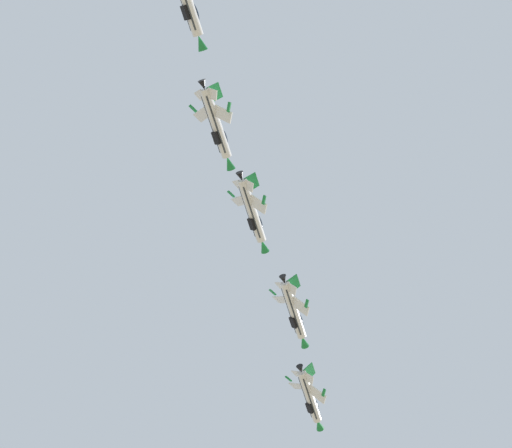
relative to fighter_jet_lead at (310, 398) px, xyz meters
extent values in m
cylinder|color=silver|center=(-0.21, -0.19, 0.00)|extent=(10.08, 9.26, 1.70)
cube|color=#2D3338|center=(-0.43, 0.06, -0.33)|extent=(8.38, 7.68, 1.31)
cone|color=#197A38|center=(5.12, 4.58, 0.00)|extent=(2.83, 2.77, 1.56)
cone|color=black|center=(-5.25, -4.68, 0.00)|extent=(2.10, 2.08, 1.36)
ellipsoid|color=#192333|center=(2.06, 1.23, 0.44)|extent=(3.42, 3.29, 1.56)
cube|color=black|center=(1.01, 1.68, -0.57)|extent=(2.55, 2.49, 1.37)
cube|color=silver|center=(-2.75, 0.08, 1.80)|extent=(2.58, 3.44, 3.14)
cube|color=#197A38|center=(-4.56, 0.43, 3.30)|extent=(1.68, 0.93, 0.57)
cube|color=silver|center=(-0.32, -2.65, -1.93)|extent=(3.55, 2.85, 3.14)
cube|color=#197A38|center=(-0.17, -4.49, -3.43)|extent=(1.08, 1.69, 0.57)
cube|color=silver|center=(-4.73, -2.79, 1.09)|extent=(2.16, 2.13, 1.68)
cube|color=silver|center=(-3.31, -4.38, -1.09)|extent=(2.23, 2.26, 1.68)
cube|color=#197A38|center=(-2.93, -4.35, 1.26)|extent=(3.27, 3.22, 1.96)
cylinder|color=silver|center=(-13.03, -14.39, 1.25)|extent=(10.08, 9.26, 1.70)
cube|color=#2D3338|center=(-13.27, -14.13, 0.94)|extent=(8.35, 7.64, 1.36)
cone|color=#197A38|center=(-7.70, -9.63, 1.25)|extent=(2.83, 2.77, 1.56)
cone|color=black|center=(-18.07, -18.89, 1.25)|extent=(2.10, 2.08, 1.36)
ellipsoid|color=#192333|center=(-10.74, -12.99, 1.66)|extent=(3.42, 3.29, 1.55)
cube|color=black|center=(-11.83, -12.50, 0.72)|extent=(2.54, 2.48, 1.38)
cube|color=silver|center=(-15.49, -14.22, 3.17)|extent=(2.53, 3.26, 3.32)
cube|color=#197A38|center=(-17.23, -13.94, 4.76)|extent=(1.68, 0.91, 0.58)
cube|color=silver|center=(-13.22, -16.76, -0.79)|extent=(3.37, 2.78, 3.32)
cube|color=#197A38|center=(-13.14, -18.52, -2.38)|extent=(1.07, 1.69, 0.58)
cube|color=silver|center=(-17.50, -17.05, 2.40)|extent=(2.13, 2.04, 1.77)
cube|color=silver|center=(-16.17, -18.53, 0.09)|extent=(2.15, 2.21, 1.77)
cube|color=#197A38|center=(-15.70, -18.61, 2.43)|extent=(3.34, 3.30, 1.85)
cylinder|color=silver|center=(-29.64, -26.78, 3.01)|extent=(10.08, 9.26, 1.70)
cube|color=#2D3338|center=(-29.87, -26.52, 2.71)|extent=(8.34, 7.64, 1.36)
cone|color=#197A38|center=(-24.30, -22.02, 3.01)|extent=(2.83, 2.77, 1.56)
cone|color=black|center=(-34.67, -31.28, 3.01)|extent=(2.10, 2.08, 1.36)
ellipsoid|color=#192333|center=(-27.34, -25.39, 3.42)|extent=(3.42, 3.29, 1.55)
cube|color=black|center=(-28.44, -24.89, 2.49)|extent=(2.54, 2.47, 1.38)
cube|color=silver|center=(-32.08, -26.62, 4.95)|extent=(2.53, 3.24, 3.34)
cube|color=#197A38|center=(-33.82, -26.35, 6.55)|extent=(1.68, 0.91, 0.58)
cube|color=silver|center=(-29.84, -29.14, 0.97)|extent=(3.35, 2.77, 3.34)
cube|color=#197A38|center=(-29.77, -30.89, -0.64)|extent=(1.06, 1.69, 0.58)
cube|color=silver|center=(-34.10, -29.45, 4.18)|extent=(2.12, 2.03, 1.78)
cube|color=silver|center=(-32.78, -30.92, 1.85)|extent=(2.14, 2.21, 1.78)
cube|color=#197A38|center=(-32.30, -31.01, 4.18)|extent=(3.35, 3.31, 1.83)
cylinder|color=silver|center=(-43.00, -37.19, 2.81)|extent=(10.08, 9.26, 1.70)
cube|color=#2D3338|center=(-43.22, -36.94, 2.47)|extent=(8.39, 7.69, 1.30)
cone|color=#197A38|center=(-37.67, -32.43, 2.81)|extent=(2.83, 2.77, 1.56)
cone|color=black|center=(-48.03, -41.69, 2.81)|extent=(2.10, 2.08, 1.36)
ellipsoid|color=#192333|center=(-40.73, -35.77, 3.26)|extent=(3.42, 3.29, 1.56)
cube|color=black|center=(-41.77, -35.33, 2.23)|extent=(2.55, 2.49, 1.37)
cube|color=silver|center=(-45.55, -36.91, 4.59)|extent=(2.59, 3.48, 3.11)
cube|color=#197A38|center=(-47.37, -36.55, 6.07)|extent=(1.68, 0.93, 0.57)
cube|color=silver|center=(-43.09, -39.67, 0.90)|extent=(3.58, 2.86, 3.11)
cube|color=#197A38|center=(-42.93, -41.52, -0.58)|extent=(1.08, 1.69, 0.57)
cube|color=silver|center=(-47.52, -39.78, 3.88)|extent=(2.16, 2.15, 1.67)
cube|color=silver|center=(-46.08, -41.39, 1.73)|extent=(2.25, 2.26, 1.67)
cube|color=#197A38|center=(-45.73, -41.34, 4.09)|extent=(3.26, 3.21, 1.98)
cone|color=#197A38|center=(-51.71, -47.61, 1.17)|extent=(2.83, 2.77, 1.56)
ellipsoid|color=#192333|center=(-54.74, -50.99, 1.56)|extent=(3.42, 3.28, 1.54)
cube|color=black|center=(-55.85, -50.46, 0.67)|extent=(2.53, 2.46, 1.38)
camera|label=1|loc=(-53.00, -66.22, -105.88)|focal=47.08mm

